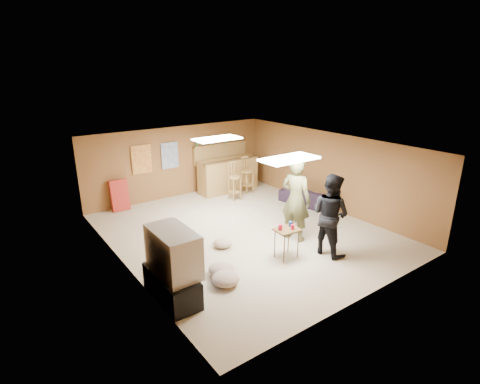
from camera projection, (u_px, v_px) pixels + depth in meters
ground at (245, 232)px, 9.36m from camera, size 7.00×7.00×0.00m
ceiling at (245, 145)px, 8.66m from camera, size 6.00×7.00×0.02m
wall_back at (178, 162)px, 11.70m from camera, size 6.00×0.02×2.20m
wall_front at (368, 243)px, 6.32m from camera, size 6.00×0.02×2.20m
wall_left at (122, 218)px, 7.35m from camera, size 0.02×7.00×2.20m
wall_right at (329, 171)px, 10.68m from camera, size 0.02×7.00×2.20m
tv_stand at (172, 286)px, 6.62m from camera, size 0.55×1.30×0.50m
dvd_box at (183, 286)px, 6.78m from camera, size 0.35×0.50×0.08m
tv_body at (173, 252)px, 6.46m from camera, size 0.60×1.10×0.80m
tv_screen at (189, 247)px, 6.63m from camera, size 0.02×0.95×0.65m
bar_counter at (228, 175)px, 12.29m from camera, size 2.00×0.60×1.10m
bar_lip at (232, 160)px, 11.92m from camera, size 2.10×0.12×0.05m
bar_shelf at (220, 144)px, 12.33m from camera, size 2.00×0.18×0.05m
bar_backing at (220, 153)px, 12.44m from camera, size 2.00×0.14×0.60m
poster_left at (142, 159)px, 10.93m from camera, size 0.60×0.03×0.85m
poster_right at (170, 155)px, 11.43m from camera, size 0.55×0.03×0.80m
folding_chair_stack at (120, 195)px, 10.65m from camera, size 0.50×0.26×0.91m
ceiling_panel_front at (289, 159)px, 7.52m from camera, size 1.20×0.60×0.04m
ceiling_panel_back at (217, 139)px, 9.59m from camera, size 1.20×0.60×0.04m
person_olive at (296, 200)px, 8.68m from camera, size 0.68×0.84×1.99m
person_black at (330, 215)px, 8.04m from camera, size 0.76×0.94×1.82m
sofa at (308, 197)px, 11.15m from camera, size 1.00×1.81×0.50m
tray_table at (286, 243)px, 8.02m from camera, size 0.54×0.45×0.67m
cup_red_near at (280, 227)px, 7.86m from camera, size 0.09×0.09×0.12m
cup_red_far at (293, 227)px, 7.89m from camera, size 0.10×0.10×0.10m
cup_blue at (290, 224)px, 8.04m from camera, size 0.10×0.10×0.10m
bar_stool_left at (235, 182)px, 11.47m from camera, size 0.45×0.45×1.12m
bar_stool_right at (247, 177)px, 12.13m from camera, size 0.34×0.34×1.07m
cushion_near_tv at (221, 269)px, 7.42m from camera, size 0.65×0.65×0.23m
cushion_mid at (223, 243)px, 8.57m from camera, size 0.56×0.56×0.19m
cushion_far at (226, 279)px, 7.08m from camera, size 0.70×0.70×0.24m
bottle_row at (215, 140)px, 12.15m from camera, size 1.48×0.08×0.26m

